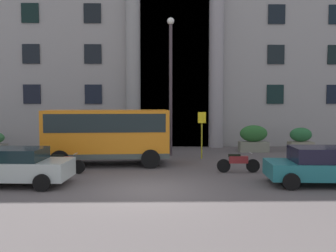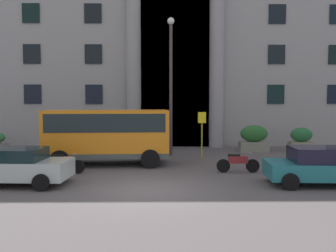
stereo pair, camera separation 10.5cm
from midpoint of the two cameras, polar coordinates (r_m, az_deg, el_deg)
The scene contains 12 objects.
ground_plane at distance 13.48m, azimuth -2.84°, elevation -10.08°, with size 80.00×64.00×0.12m, color #524B4B.
office_building_facade at distance 31.00m, azimuth -1.77°, elevation 13.43°, with size 42.50×9.74×16.78m.
orange_minibus at distance 18.84m, azimuth -9.11°, elevation -0.94°, with size 6.18×2.89×2.75m.
bus_stop_sign at distance 20.65m, azimuth 5.36°, elevation -0.60°, with size 0.44×0.08×2.59m.
hedge_planter_entrance_left at distance 24.12m, azimuth 13.17°, elevation -1.95°, with size 1.82×0.81×1.68m.
hedge_planter_east at distance 25.15m, azimuth 19.88°, elevation -2.03°, with size 1.47×0.85×1.53m.
parked_hatchback_near at distance 15.32m, azimuth -22.59°, elevation -5.67°, with size 4.38×2.24×1.41m.
parked_estate_mid at distance 15.30m, azimuth 22.54°, elevation -5.66°, with size 4.14×2.29×1.45m.
motorcycle_near_kerb at distance 18.12m, azimuth -23.91°, elevation -5.16°, with size 1.97×0.78×0.89m.
scooter_by_planter at distance 17.12m, azimuth -15.95°, elevation -5.48°, with size 2.05×0.55×0.89m.
motorcycle_far_end at distance 16.96m, azimuth 10.73°, elevation -5.51°, with size 1.91×0.55×0.89m.
lamppost_plaza_centre at distance 21.79m, azimuth 0.58°, elevation 7.62°, with size 0.40×0.40×8.01m.
Camera 2 is at (0.50, -13.08, 3.15)m, focal length 39.74 mm.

